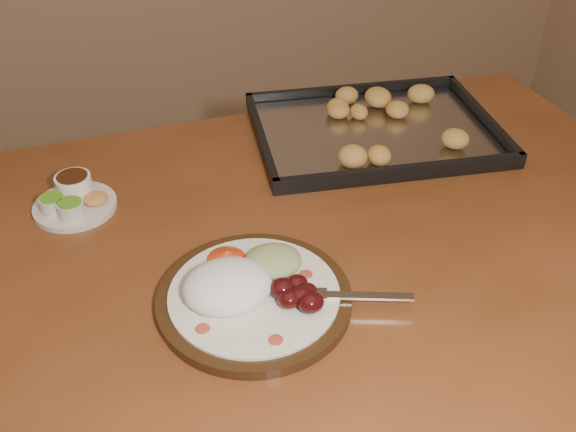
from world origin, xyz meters
name	(u,v)px	position (x,y,z in m)	size (l,w,h in m)	color
dining_table	(270,289)	(0.21, 0.29, 0.65)	(1.54, 0.97, 0.75)	brown
dinner_plate	(251,290)	(0.16, 0.17, 0.77)	(0.36, 0.28, 0.07)	black
condiment_saucer	(73,199)	(-0.08, 0.48, 0.77)	(0.14, 0.14, 0.05)	beige
baking_tray	(375,129)	(0.51, 0.57, 0.77)	(0.51, 0.40, 0.05)	black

